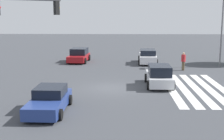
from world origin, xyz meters
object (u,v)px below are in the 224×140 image
object	(u,v)px
pedestrian	(183,60)
street_light_pole_a	(222,21)
car_3	(148,57)
car_4	(79,55)
car_2	(159,76)
car_0	(49,100)

from	to	relation	value
pedestrian	street_light_pole_a	size ratio (longest dim) A/B	0.22
car_3	car_4	xyz separation A→B (m)	(0.89, 7.82, -0.01)
car_3	car_4	world-z (taller)	same
car_4	street_light_pole_a	xyz separation A→B (m)	(-2.68, -15.25, 4.01)
street_light_pole_a	car_4	bearing A→B (deg)	80.05
car_2	pedestrian	world-z (taller)	pedestrian
car_2	pedestrian	size ratio (longest dim) A/B	2.35
car_0	street_light_pole_a	size ratio (longest dim) A/B	0.59
car_3	car_4	bearing A→B (deg)	86.66
car_4	pedestrian	xyz separation A→B (m)	(-5.09, -10.92, 0.26)
car_0	car_4	world-z (taller)	car_4
pedestrian	street_light_pole_a	bearing A→B (deg)	161.62
car_4	pedestrian	distance (m)	12.05
car_2	car_4	xyz separation A→B (m)	(11.73, 7.73, -0.03)
car_4	street_light_pole_a	world-z (taller)	street_light_pole_a
car_0	car_3	world-z (taller)	car_3
car_3	street_light_pole_a	bearing A→B (deg)	-100.41
car_2	street_light_pole_a	xyz separation A→B (m)	(9.05, -7.52, 3.97)
car_0	car_2	world-z (taller)	car_2
car_0	street_light_pole_a	xyz separation A→B (m)	(15.49, -14.64, 4.11)
car_4	car_0	bearing A→B (deg)	6.45
car_2	street_light_pole_a	bearing A→B (deg)	-38.56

